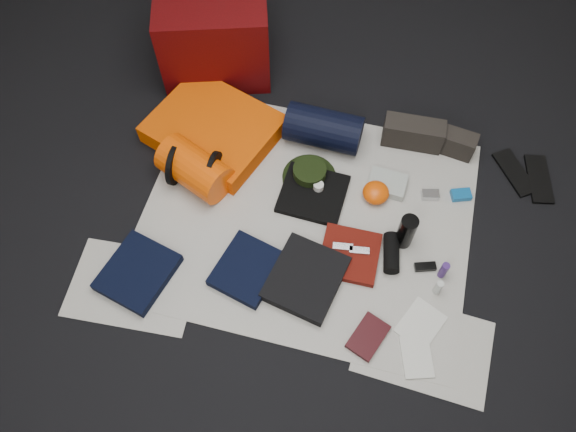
% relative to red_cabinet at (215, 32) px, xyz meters
% --- Properties ---
extents(floor, '(4.50, 4.50, 0.02)m').
position_rel_red_cabinet_xyz_m(floor, '(0.73, -0.88, -0.25)').
color(floor, black).
rests_on(floor, ground).
extents(newspaper_mat, '(1.60, 1.30, 0.01)m').
position_rel_red_cabinet_xyz_m(newspaper_mat, '(0.73, -0.88, -0.24)').
color(newspaper_mat, silver).
rests_on(newspaper_mat, floor).
extents(newspaper_sheet_front_left, '(0.61, 0.44, 0.00)m').
position_rel_red_cabinet_xyz_m(newspaper_sheet_front_left, '(0.03, -1.43, -0.24)').
color(newspaper_sheet_front_left, silver).
rests_on(newspaper_sheet_front_left, floor).
extents(newspaper_sheet_front_right, '(0.60, 0.43, 0.00)m').
position_rel_red_cabinet_xyz_m(newspaper_sheet_front_right, '(1.38, -1.38, -0.24)').
color(newspaper_sheet_front_right, silver).
rests_on(newspaper_sheet_front_right, floor).
extents(red_cabinet, '(0.70, 0.64, 0.48)m').
position_rel_red_cabinet_xyz_m(red_cabinet, '(0.00, 0.00, 0.00)').
color(red_cabinet, '#480506').
rests_on(red_cabinet, floor).
extents(sleeping_pad, '(0.75, 0.68, 0.11)m').
position_rel_red_cabinet_xyz_m(sleeping_pad, '(0.14, -0.51, -0.18)').
color(sleeping_pad, '#E44D02').
rests_on(sleeping_pad, newspaper_mat).
extents(stuff_sack, '(0.41, 0.33, 0.21)m').
position_rel_red_cabinet_xyz_m(stuff_sack, '(0.14, -0.80, -0.13)').
color(stuff_sack, '#DC4603').
rests_on(stuff_sack, newspaper_mat).
extents(sack_strap_left, '(0.02, 0.22, 0.22)m').
position_rel_red_cabinet_xyz_m(sack_strap_left, '(0.04, -0.80, -0.13)').
color(sack_strap_left, black).
rests_on(sack_strap_left, newspaper_mat).
extents(sack_strap_right, '(0.02, 0.22, 0.22)m').
position_rel_red_cabinet_xyz_m(sack_strap_right, '(0.24, -0.80, -0.13)').
color(sack_strap_right, black).
rests_on(sack_strap_right, newspaper_mat).
extents(navy_duffel, '(0.40, 0.22, 0.21)m').
position_rel_red_cabinet_xyz_m(navy_duffel, '(0.71, -0.39, -0.13)').
color(navy_duffel, black).
rests_on(navy_duffel, newspaper_mat).
extents(boonie_brim, '(0.33, 0.33, 0.01)m').
position_rel_red_cabinet_xyz_m(boonie_brim, '(0.69, -0.64, -0.23)').
color(boonie_brim, black).
rests_on(boonie_brim, newspaper_mat).
extents(boonie_crown, '(0.17, 0.17, 0.08)m').
position_rel_red_cabinet_xyz_m(boonie_crown, '(0.69, -0.64, -0.19)').
color(boonie_crown, black).
rests_on(boonie_crown, boonie_brim).
extents(hiking_boot_left, '(0.32, 0.13, 0.16)m').
position_rel_red_cabinet_xyz_m(hiking_boot_left, '(1.17, -0.29, -0.16)').
color(hiking_boot_left, black).
rests_on(hiking_boot_left, newspaper_mat).
extents(hiking_boot_right, '(0.28, 0.14, 0.13)m').
position_rel_red_cabinet_xyz_m(hiking_boot_right, '(1.36, -0.28, -0.17)').
color(hiking_boot_right, black).
rests_on(hiking_boot_right, newspaper_mat).
extents(flip_flop_left, '(0.25, 0.29, 0.02)m').
position_rel_red_cabinet_xyz_m(flip_flop_left, '(1.72, -0.35, -0.23)').
color(flip_flop_left, black).
rests_on(flip_flop_left, floor).
extents(flip_flop_right, '(0.16, 0.31, 0.02)m').
position_rel_red_cabinet_xyz_m(flip_flop_right, '(1.84, -0.36, -0.23)').
color(flip_flop_right, black).
rests_on(flip_flop_right, floor).
extents(trousers_navy_a, '(0.36, 0.39, 0.05)m').
position_rel_red_cabinet_xyz_m(trousers_navy_a, '(0.04, -1.37, -0.21)').
color(trousers_navy_a, black).
rests_on(trousers_navy_a, newspaper_mat).
extents(trousers_navy_b, '(0.33, 0.36, 0.05)m').
position_rel_red_cabinet_xyz_m(trousers_navy_b, '(0.53, -1.23, -0.21)').
color(trousers_navy_b, black).
rests_on(trousers_navy_b, newspaper_mat).
extents(trousers_charcoal, '(0.37, 0.41, 0.06)m').
position_rel_red_cabinet_xyz_m(trousers_charcoal, '(0.81, -1.20, -0.21)').
color(trousers_charcoal, black).
rests_on(trousers_charcoal, newspaper_mat).
extents(black_tshirt, '(0.33, 0.31, 0.03)m').
position_rel_red_cabinet_xyz_m(black_tshirt, '(0.74, -0.74, -0.22)').
color(black_tshirt, black).
rests_on(black_tshirt, newspaper_mat).
extents(red_shirt, '(0.28, 0.28, 0.04)m').
position_rel_red_cabinet_xyz_m(red_shirt, '(0.98, -1.03, -0.22)').
color(red_shirt, '#581009').
rests_on(red_shirt, newspaper_mat).
extents(orange_stuff_sack, '(0.15, 0.15, 0.09)m').
position_rel_red_cabinet_xyz_m(orange_stuff_sack, '(1.04, -0.68, -0.19)').
color(orange_stuff_sack, '#DC4603').
rests_on(orange_stuff_sack, newspaper_mat).
extents(first_aid_pouch, '(0.20, 0.15, 0.05)m').
position_rel_red_cabinet_xyz_m(first_aid_pouch, '(1.09, -0.60, -0.21)').
color(first_aid_pouch, '#97A098').
rests_on(first_aid_pouch, newspaper_mat).
extents(water_bottle, '(0.09, 0.09, 0.21)m').
position_rel_red_cabinet_xyz_m(water_bottle, '(1.21, -0.89, -0.13)').
color(water_bottle, black).
rests_on(water_bottle, newspaper_mat).
extents(speaker, '(0.11, 0.20, 0.08)m').
position_rel_red_cabinet_xyz_m(speaker, '(1.17, -0.98, -0.20)').
color(speaker, black).
rests_on(speaker, newspaper_mat).
extents(compact_camera, '(0.09, 0.07, 0.03)m').
position_rel_red_cabinet_xyz_m(compact_camera, '(1.31, -0.61, -0.22)').
color(compact_camera, '#BCBCC2').
rests_on(compact_camera, newspaper_mat).
extents(cyan_case, '(0.11, 0.09, 0.03)m').
position_rel_red_cabinet_xyz_m(cyan_case, '(1.46, -0.56, -0.22)').
color(cyan_case, '#0E5490').
rests_on(cyan_case, newspaper_mat).
extents(toiletry_purple, '(0.04, 0.04, 0.11)m').
position_rel_red_cabinet_xyz_m(toiletry_purple, '(1.42, -1.02, -0.18)').
color(toiletry_purple, '#3C1F66').
rests_on(toiletry_purple, newspaper_mat).
extents(toiletry_clear, '(0.03, 0.03, 0.10)m').
position_rel_red_cabinet_xyz_m(toiletry_clear, '(1.40, -1.11, -0.19)').
color(toiletry_clear, '#B8BEB9').
rests_on(toiletry_clear, newspaper_mat).
extents(paperback_book, '(0.19, 0.22, 0.03)m').
position_rel_red_cabinet_xyz_m(paperback_book, '(1.14, -1.40, -0.22)').
color(paperback_book, black).
rests_on(paperback_book, newspaper_mat).
extents(map_booklet, '(0.18, 0.22, 0.01)m').
position_rel_red_cabinet_xyz_m(map_booklet, '(1.36, -1.43, -0.23)').
color(map_booklet, beige).
rests_on(map_booklet, newspaper_mat).
extents(map_printout, '(0.23, 0.26, 0.01)m').
position_rel_red_cabinet_xyz_m(map_printout, '(1.36, -1.28, -0.23)').
color(map_printout, beige).
rests_on(map_printout, newspaper_mat).
extents(sunglasses, '(0.11, 0.07, 0.03)m').
position_rel_red_cabinet_xyz_m(sunglasses, '(1.34, -1.00, -0.22)').
color(sunglasses, black).
rests_on(sunglasses, newspaper_mat).
extents(key_cluster, '(0.08, 0.08, 0.01)m').
position_rel_red_cabinet_xyz_m(key_cluster, '(0.03, -1.41, -0.23)').
color(key_cluster, '#BCBCC2').
rests_on(key_cluster, newspaper_mat).
extents(tape_roll, '(0.05, 0.05, 0.04)m').
position_rel_red_cabinet_xyz_m(tape_roll, '(0.76, -0.71, -0.19)').
color(tape_roll, silver).
rests_on(tape_roll, black_tshirt).
extents(energy_bar_a, '(0.10, 0.05, 0.01)m').
position_rel_red_cabinet_xyz_m(energy_bar_a, '(0.94, -1.01, -0.19)').
color(energy_bar_a, '#BCBCC2').
rests_on(energy_bar_a, red_shirt).
extents(energy_bar_b, '(0.10, 0.05, 0.01)m').
position_rel_red_cabinet_xyz_m(energy_bar_b, '(1.02, -1.01, -0.19)').
color(energy_bar_b, '#BCBCC2').
rests_on(energy_bar_b, red_shirt).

